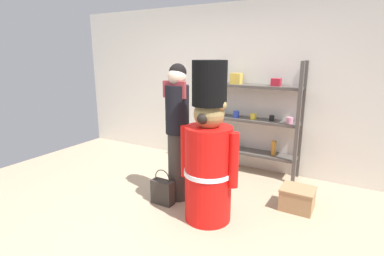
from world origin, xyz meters
name	(u,v)px	position (x,y,z in m)	size (l,w,h in m)	color
ground_plane	(158,223)	(0.00, 0.00, 0.00)	(6.40, 6.40, 0.00)	tan
back_wall	(237,87)	(0.00, 2.20, 1.30)	(6.40, 0.12, 2.60)	silver
merchandise_shelf	(253,118)	(0.38, 1.98, 0.87)	(1.41, 0.35, 1.74)	#4C4742
teddy_bear_guard	(208,155)	(0.44, 0.37, 0.76)	(0.69, 0.54, 1.76)	red
person_shopper	(177,129)	(-0.12, 0.61, 0.93)	(0.30, 0.29, 1.72)	#38332D
shopping_bag	(163,191)	(-0.21, 0.39, 0.16)	(0.28, 0.13, 0.45)	#332D28
display_crate	(297,198)	(1.27, 1.10, 0.14)	(0.39, 0.34, 0.27)	#9E7A51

